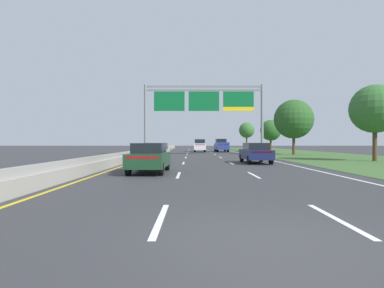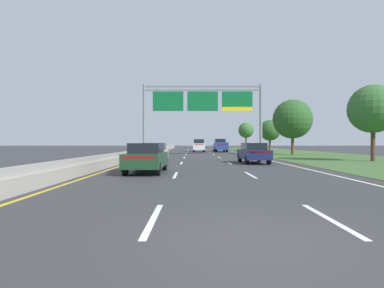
# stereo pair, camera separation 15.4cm
# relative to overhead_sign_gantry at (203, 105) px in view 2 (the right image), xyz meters

# --- Properties ---
(ground_plane) EXTENTS (220.00, 220.00, 0.00)m
(ground_plane) POSITION_rel_overhead_sign_gantry_xyz_m (-0.30, 0.19, -6.34)
(ground_plane) COLOR #333335
(lane_striping) EXTENTS (11.96, 106.00, 0.01)m
(lane_striping) POSITION_rel_overhead_sign_gantry_xyz_m (-0.30, -0.27, -6.34)
(lane_striping) COLOR white
(lane_striping) RESTS_ON ground
(grass_verge_right) EXTENTS (14.00, 110.00, 0.02)m
(grass_verge_right) POSITION_rel_overhead_sign_gantry_xyz_m (13.65, 0.19, -6.33)
(grass_verge_right) COLOR #3D602D
(grass_verge_right) RESTS_ON ground
(median_barrier_concrete) EXTENTS (0.60, 110.00, 0.85)m
(median_barrier_concrete) POSITION_rel_overhead_sign_gantry_xyz_m (-6.90, 0.19, -5.99)
(median_barrier_concrete) COLOR #99968E
(median_barrier_concrete) RESTS_ON ground
(overhead_sign_gantry) EXTENTS (15.06, 0.42, 8.89)m
(overhead_sign_gantry) POSITION_rel_overhead_sign_gantry_xyz_m (0.00, 0.00, 0.00)
(overhead_sign_gantry) COLOR gray
(overhead_sign_gantry) RESTS_ON ground
(pickup_truck_blue) EXTENTS (2.13, 5.45, 2.20)m
(pickup_truck_blue) POSITION_rel_overhead_sign_gantry_xyz_m (3.44, 13.47, -5.27)
(pickup_truck_blue) COLOR navy
(pickup_truck_blue) RESTS_ON ground
(car_navy_right_lane_sedan) EXTENTS (1.95, 4.45, 1.57)m
(car_navy_right_lane_sedan) POSITION_rel_overhead_sign_gantry_xyz_m (3.43, -15.37, -5.53)
(car_navy_right_lane_sedan) COLOR #161E47
(car_navy_right_lane_sedan) RESTS_ON ground
(car_white_centre_lane_suv) EXTENTS (1.92, 4.71, 2.11)m
(car_white_centre_lane_suv) POSITION_rel_overhead_sign_gantry_xyz_m (-0.21, 12.87, -5.25)
(car_white_centre_lane_suv) COLOR silver
(car_white_centre_lane_suv) RESTS_ON ground
(car_silver_left_lane_sedan) EXTENTS (1.90, 4.43, 1.57)m
(car_silver_left_lane_sedan) POSITION_rel_overhead_sign_gantry_xyz_m (-4.16, -15.89, -5.53)
(car_silver_left_lane_sedan) COLOR #B2B5BA
(car_silver_left_lane_sedan) RESTS_ON ground
(car_darkgreen_left_lane_sedan) EXTENTS (1.93, 4.44, 1.57)m
(car_darkgreen_left_lane_sedan) POSITION_rel_overhead_sign_gantry_xyz_m (-3.75, -23.06, -5.53)
(car_darkgreen_left_lane_sedan) COLOR #193D23
(car_darkgreen_left_lane_sedan) RESTS_ON ground
(roadside_tree_near) EXTENTS (4.11, 4.11, 6.51)m
(roadside_tree_near) POSITION_rel_overhead_sign_gantry_xyz_m (14.06, -12.95, -1.90)
(roadside_tree_near) COLOR #4C3823
(roadside_tree_near) RESTS_ON ground
(roadside_tree_mid) EXTENTS (5.03, 5.03, 7.12)m
(roadside_tree_mid) POSITION_rel_overhead_sign_gantry_xyz_m (11.64, 1.03, -1.75)
(roadside_tree_mid) COLOR #4C3823
(roadside_tree_mid) RESTS_ON ground
(roadside_tree_far) EXTENTS (3.87, 3.87, 5.78)m
(roadside_tree_far) POSITION_rel_overhead_sign_gantry_xyz_m (13.11, 18.98, -2.52)
(roadside_tree_far) COLOR #4C3823
(roadside_tree_far) RESTS_ON ground
(roadside_tree_distant) EXTENTS (3.60, 3.60, 6.24)m
(roadside_tree_distant) POSITION_rel_overhead_sign_gantry_xyz_m (11.30, 34.40, -1.92)
(roadside_tree_distant) COLOR #4C3823
(roadside_tree_distant) RESTS_ON ground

